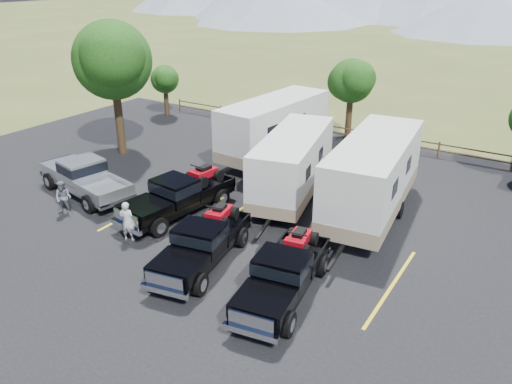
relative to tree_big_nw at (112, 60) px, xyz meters
The scene contains 16 objects.
ground 16.44m from the tree_big_nw, 35.73° to the right, with size 320.00×320.00×0.00m, color #485724.
asphalt_lot 14.99m from the tree_big_nw, 25.65° to the right, with size 44.00×34.00×0.04m, color black.
stall_lines 14.61m from the tree_big_nw, 21.83° to the right, with size 12.12×5.50×0.01m.
tree_big_nw is the anchor object (origin of this frame).
tree_north 14.61m from the tree_big_nw, 43.53° to the left, with size 3.46×3.24×5.25m.
tree_nw_small 9.15m from the tree_big_nw, 113.52° to the left, with size 2.59×2.43×3.85m.
rail_fence 18.06m from the tree_big_nw, 33.08° to the left, with size 36.12×0.12×1.00m.
rig_left 10.66m from the tree_big_nw, 28.33° to the right, with size 2.66×6.12×1.98m.
rig_center 14.75m from the tree_big_nw, 31.46° to the right, with size 2.74×5.78×1.86m.
rig_right 17.87m from the tree_big_nw, 25.72° to the right, with size 2.63×5.79×1.86m.
trailer_left 10.01m from the tree_big_nw, 27.20° to the left, with size 3.23×10.04×3.47m.
trailer_center 12.52m from the tree_big_nw, ahead, with size 4.00×9.16×3.18m.
trailer_right 16.27m from the tree_big_nw, ahead, with size 3.55×10.33×3.57m.
pickup_silver 7.82m from the tree_big_nw, 59.64° to the right, with size 6.32×3.10×1.82m.
person_a 12.17m from the tree_big_nw, 42.60° to the right, with size 0.63×0.42×1.74m, color #B9B9B9.
person_b 9.67m from the tree_big_nw, 61.49° to the right, with size 0.78×0.60×1.60m, color slate.
Camera 1 is at (9.82, -11.03, 10.30)m, focal length 35.00 mm.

